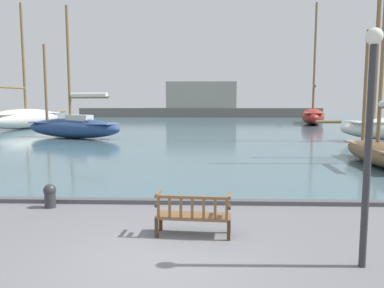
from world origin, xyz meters
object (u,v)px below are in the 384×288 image
object	(u,v)px
sailboat_mid_starboard	(379,150)
sailboat_mid_port	(73,126)
lamp_post	(369,125)
mooring_bollard	(50,195)
park_bench	(193,214)
sailboat_far_port	(313,115)
sailboat_outer_starboard	(25,118)

from	to	relation	value
sailboat_mid_starboard	sailboat_mid_port	bearing A→B (deg)	147.06
sailboat_mid_starboard	lamp_post	world-z (taller)	sailboat_mid_starboard
mooring_bollard	lamp_post	bearing A→B (deg)	-26.24
park_bench	sailboat_mid_starboard	size ratio (longest dim) A/B	0.19
sailboat_mid_port	sailboat_far_port	bearing A→B (deg)	38.84
sailboat_far_port	sailboat_mid_port	distance (m)	30.29
sailboat_far_port	lamp_post	xyz separation A→B (m)	(-10.73, -40.94, 1.31)
park_bench	sailboat_mid_port	world-z (taller)	sailboat_mid_port
sailboat_far_port	lamp_post	world-z (taller)	sailboat_far_port
park_bench	lamp_post	bearing A→B (deg)	-25.23
sailboat_far_port	lamp_post	size ratio (longest dim) A/B	3.62
mooring_bollard	sailboat_outer_starboard	bearing A→B (deg)	117.05
sailboat_outer_starboard	lamp_post	size ratio (longest dim) A/B	3.10
park_bench	sailboat_outer_starboard	xyz separation A→B (m)	(-18.42, 30.32, 0.73)
sailboat_mid_port	mooring_bollard	world-z (taller)	sailboat_mid_port
sailboat_outer_starboard	mooring_bollard	bearing A→B (deg)	-62.95
lamp_post	sailboat_mid_port	bearing A→B (deg)	120.38
sailboat_far_port	sailboat_mid_starboard	size ratio (longest dim) A/B	1.72
sailboat_far_port	sailboat_outer_starboard	xyz separation A→B (m)	(-32.16, -9.19, 0.03)
sailboat_mid_port	lamp_post	size ratio (longest dim) A/B	2.42
park_bench	lamp_post	xyz separation A→B (m)	(3.01, -1.42, 2.02)
park_bench	sailboat_outer_starboard	world-z (taller)	sailboat_outer_starboard
park_bench	sailboat_far_port	bearing A→B (deg)	70.83
mooring_bollard	lamp_post	distance (m)	8.07
sailboat_mid_port	lamp_post	world-z (taller)	sailboat_mid_port
park_bench	sailboat_mid_starboard	bearing A→B (deg)	48.30
sailboat_mid_port	sailboat_mid_starboard	bearing A→B (deg)	-32.94
park_bench	mooring_bollard	distance (m)	4.46
park_bench	sailboat_mid_starboard	distance (m)	12.01
park_bench	mooring_bollard	world-z (taller)	park_bench
mooring_bollard	lamp_post	world-z (taller)	lamp_post
sailboat_mid_starboard	sailboat_outer_starboard	bearing A→B (deg)	141.03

